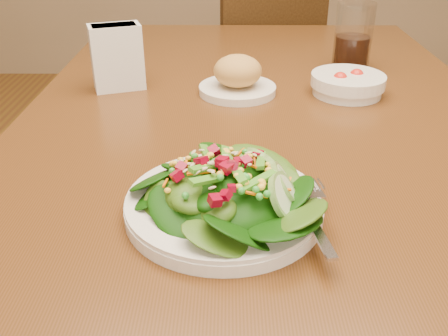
# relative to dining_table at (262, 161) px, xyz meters

# --- Properties ---
(dining_table) EXTENTS (0.90, 1.40, 0.75)m
(dining_table) POSITION_rel_dining_table_xyz_m (0.00, 0.00, 0.00)
(dining_table) COLOR #532C15
(dining_table) RESTS_ON ground_plane
(chair_far) EXTENTS (0.53, 0.53, 0.87)m
(chair_far) POSITION_rel_dining_table_xyz_m (0.04, 0.94, -0.19)
(chair_far) COLOR #412A11
(chair_far) RESTS_ON ground_plane
(salad_plate) EXTENTS (0.26, 0.25, 0.07)m
(salad_plate) POSITION_rel_dining_table_xyz_m (-0.06, -0.33, 0.13)
(salad_plate) COLOR silver
(salad_plate) RESTS_ON dining_table
(bread_plate) EXTENTS (0.16, 0.16, 0.08)m
(bread_plate) POSITION_rel_dining_table_xyz_m (-0.05, 0.10, 0.13)
(bread_plate) COLOR silver
(bread_plate) RESTS_ON dining_table
(tomato_bowl) EXTENTS (0.15, 0.15, 0.05)m
(tomato_bowl) POSITION_rel_dining_table_xyz_m (0.17, 0.10, 0.12)
(tomato_bowl) COLOR silver
(tomato_bowl) RESTS_ON dining_table
(drinking_glass) EXTENTS (0.08, 0.08, 0.15)m
(drinking_glass) POSITION_rel_dining_table_xyz_m (0.22, 0.27, 0.16)
(drinking_glass) COLOR silver
(drinking_glass) RESTS_ON dining_table
(napkin_holder) EXTENTS (0.11, 0.09, 0.13)m
(napkin_holder) POSITION_rel_dining_table_xyz_m (-0.29, 0.13, 0.17)
(napkin_holder) COLOR white
(napkin_holder) RESTS_ON dining_table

